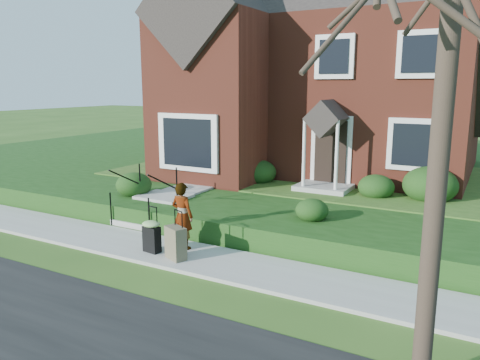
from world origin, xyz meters
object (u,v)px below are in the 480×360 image
Objects in this scene: suitcase_black at (152,235)px; suitcase_olive at (176,243)px; front_steps at (154,206)px; woman at (182,216)px.

suitcase_black is 0.74m from suitcase_olive.
suitcase_black is (1.62, -2.08, 0.01)m from front_steps.
suitcase_olive reaches higher than suitcase_black.
front_steps is at bearing 160.76° from suitcase_olive.
front_steps is 1.31× the size of woman.
woman is at bearing 56.47° from suitcase_black.
front_steps is 1.93× the size of suitcase_black.
front_steps is 1.88× the size of suitcase_olive.
woman is 1.47× the size of suitcase_black.
woman is (2.08, -1.54, 0.38)m from front_steps.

